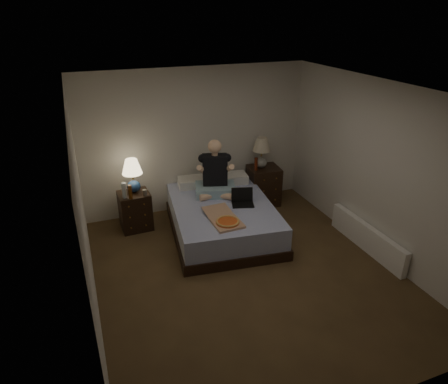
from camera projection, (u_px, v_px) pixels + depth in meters
name	position (u px, v px, depth m)	size (l,w,h in m)	color
floor	(247.00, 273.00, 5.56)	(4.00, 4.50, 0.00)	brown
ceiling	(252.00, 91.00, 4.50)	(4.00, 4.50, 0.00)	white
wall_back	(196.00, 141.00, 6.93)	(4.00, 2.50, 0.00)	silver
wall_front	(367.00, 304.00, 3.12)	(4.00, 2.50, 0.00)	silver
wall_left	(83.00, 219.00, 4.38)	(4.50, 2.50, 0.00)	silver
wall_right	(378.00, 170.00, 5.67)	(4.50, 2.50, 0.00)	silver
bed	(222.00, 218.00, 6.45)	(1.54, 2.05, 0.51)	#5868B0
nightstand_left	(135.00, 211.00, 6.56)	(0.49, 0.44, 0.63)	black
nightstand_right	(263.00, 185.00, 7.39)	(0.55, 0.49, 0.71)	black
lamp_left	(133.00, 176.00, 6.36)	(0.32, 0.32, 0.56)	navy
lamp_right	(261.00, 153.00, 7.13)	(0.32, 0.32, 0.56)	gray
water_bottle	(124.00, 190.00, 6.23)	(0.07, 0.07, 0.25)	silver
soda_can	(145.00, 193.00, 6.33)	(0.07, 0.07, 0.10)	#9E9E99
beer_bottle_left	(130.00, 192.00, 6.20)	(0.06, 0.06, 0.23)	#61320D
beer_bottle_right	(256.00, 164.00, 7.08)	(0.06, 0.06, 0.23)	#5C1E0D
person	(215.00, 168.00, 6.49)	(0.66, 0.52, 0.93)	black
laptop	(243.00, 198.00, 6.27)	(0.34, 0.28, 0.24)	black
pizza_box	(228.00, 222.00, 5.73)	(0.40, 0.76, 0.08)	tan
radiator	(367.00, 238.00, 6.02)	(0.10, 1.60, 0.40)	white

